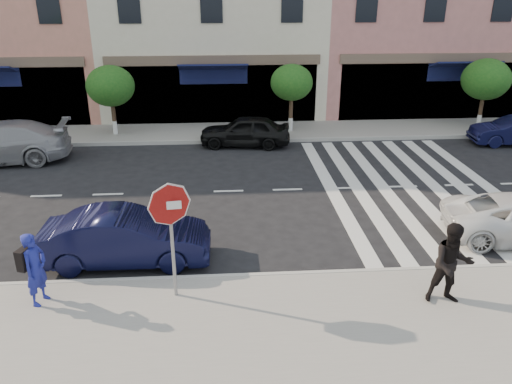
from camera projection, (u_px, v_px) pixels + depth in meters
name	position (u px, v px, depth m)	size (l,w,h in m)	color
ground	(231.00, 249.00, 13.11)	(120.00, 120.00, 0.00)	black
sidewalk_near	(236.00, 341.00, 9.62)	(60.00, 4.50, 0.15)	gray
sidewalk_far	(226.00, 132.00, 23.20)	(60.00, 3.00, 0.15)	gray
building_centre	(213.00, 3.00, 26.60)	(11.00, 9.00, 11.00)	beige
street_tree_wb	(110.00, 86.00, 21.84)	(2.10, 2.10, 3.06)	#473323
street_tree_c	(292.00, 83.00, 22.33)	(1.90, 1.90, 3.04)	#473323
street_tree_ea	(486.00, 80.00, 22.89)	(2.20, 2.20, 3.19)	#473323
stop_sign	(170.00, 216.00, 10.18)	(0.93, 0.13, 2.64)	gray
photographer	(36.00, 269.00, 10.38)	(0.59, 0.39, 1.63)	navy
walker	(452.00, 264.00, 10.36)	(0.89, 0.69, 1.83)	black
car_near_mid	(126.00, 238.00, 12.27)	(1.44, 4.13, 1.36)	black
car_far_mid	(245.00, 131.00, 21.28)	(1.54, 3.83, 1.30)	black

